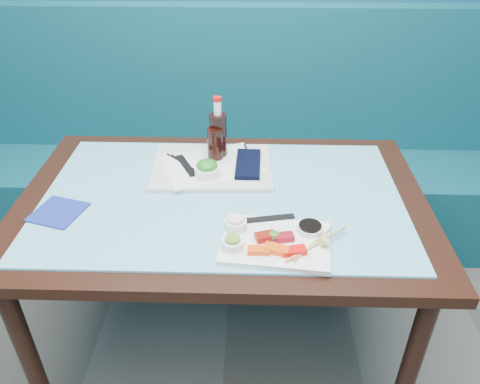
{
  "coord_description": "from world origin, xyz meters",
  "views": [
    {
      "loc": [
        0.1,
        0.12,
        1.65
      ],
      "look_at": [
        0.06,
        1.41,
        0.8
      ],
      "focal_mm": 35.0,
      "sensor_mm": 36.0,
      "label": 1
    }
  ],
  "objects_px": {
    "dining_table": "(223,217)",
    "blue_napkin": "(58,212)",
    "seaweed_bowl": "(207,171)",
    "sashimi_plate": "(275,243)",
    "cola_bottle_body": "(218,137)",
    "serving_tray": "(212,167)",
    "cola_glass": "(215,144)",
    "booth_bench": "(233,167)"
  },
  "relations": [
    {
      "from": "booth_bench",
      "to": "blue_napkin",
      "type": "bearing_deg",
      "value": -118.81
    },
    {
      "from": "booth_bench",
      "to": "seaweed_bowl",
      "type": "xyz_separation_m",
      "value": [
        -0.06,
        -0.74,
        0.42
      ]
    },
    {
      "from": "booth_bench",
      "to": "cola_bottle_body",
      "type": "xyz_separation_m",
      "value": [
        -0.03,
        -0.58,
        0.48
      ]
    },
    {
      "from": "dining_table",
      "to": "serving_tray",
      "type": "bearing_deg",
      "value": 105.25
    },
    {
      "from": "sashimi_plate",
      "to": "cola_glass",
      "type": "bearing_deg",
      "value": 119.64
    },
    {
      "from": "dining_table",
      "to": "seaweed_bowl",
      "type": "xyz_separation_m",
      "value": [
        -0.06,
        0.1,
        0.13
      ]
    },
    {
      "from": "blue_napkin",
      "to": "serving_tray",
      "type": "bearing_deg",
      "value": 31.53
    },
    {
      "from": "sashimi_plate",
      "to": "booth_bench",
      "type": "bearing_deg",
      "value": 105.17
    },
    {
      "from": "serving_tray",
      "to": "cola_glass",
      "type": "xyz_separation_m",
      "value": [
        0.01,
        0.05,
        0.07
      ]
    },
    {
      "from": "serving_tray",
      "to": "blue_napkin",
      "type": "relative_size",
      "value": 2.96
    },
    {
      "from": "blue_napkin",
      "to": "dining_table",
      "type": "bearing_deg",
      "value": 12.49
    },
    {
      "from": "sashimi_plate",
      "to": "cola_bottle_body",
      "type": "distance_m",
      "value": 0.56
    },
    {
      "from": "cola_glass",
      "to": "blue_napkin",
      "type": "height_order",
      "value": "cola_glass"
    },
    {
      "from": "blue_napkin",
      "to": "booth_bench",
      "type": "bearing_deg",
      "value": 61.19
    },
    {
      "from": "sashimi_plate",
      "to": "blue_napkin",
      "type": "height_order",
      "value": "sashimi_plate"
    },
    {
      "from": "serving_tray",
      "to": "sashimi_plate",
      "type": "bearing_deg",
      "value": -65.09
    },
    {
      "from": "dining_table",
      "to": "cola_bottle_body",
      "type": "height_order",
      "value": "cola_bottle_body"
    },
    {
      "from": "dining_table",
      "to": "sashimi_plate",
      "type": "relative_size",
      "value": 4.4
    },
    {
      "from": "dining_table",
      "to": "sashimi_plate",
      "type": "xyz_separation_m",
      "value": [
        0.17,
        -0.26,
        0.1
      ]
    },
    {
      "from": "dining_table",
      "to": "seaweed_bowl",
      "type": "relative_size",
      "value": 15.27
    },
    {
      "from": "booth_bench",
      "to": "sashimi_plate",
      "type": "distance_m",
      "value": 1.18
    },
    {
      "from": "cola_bottle_body",
      "to": "blue_napkin",
      "type": "xyz_separation_m",
      "value": [
        -0.5,
        -0.38,
        -0.09
      ]
    },
    {
      "from": "serving_tray",
      "to": "blue_napkin",
      "type": "distance_m",
      "value": 0.56
    },
    {
      "from": "cola_glass",
      "to": "blue_napkin",
      "type": "xyz_separation_m",
      "value": [
        -0.49,
        -0.35,
        -0.08
      ]
    },
    {
      "from": "seaweed_bowl",
      "to": "cola_glass",
      "type": "xyz_separation_m",
      "value": [
        0.02,
        0.13,
        0.04
      ]
    },
    {
      "from": "dining_table",
      "to": "blue_napkin",
      "type": "bearing_deg",
      "value": -167.51
    },
    {
      "from": "cola_bottle_body",
      "to": "blue_napkin",
      "type": "relative_size",
      "value": 1.24
    },
    {
      "from": "booth_bench",
      "to": "serving_tray",
      "type": "relative_size",
      "value": 6.82
    },
    {
      "from": "booth_bench",
      "to": "blue_napkin",
      "type": "relative_size",
      "value": 20.15
    },
    {
      "from": "booth_bench",
      "to": "serving_tray",
      "type": "xyz_separation_m",
      "value": [
        -0.05,
        -0.66,
        0.39
      ]
    },
    {
      "from": "cola_glass",
      "to": "blue_napkin",
      "type": "bearing_deg",
      "value": -144.48
    },
    {
      "from": "cola_glass",
      "to": "blue_napkin",
      "type": "distance_m",
      "value": 0.6
    },
    {
      "from": "serving_tray",
      "to": "cola_bottle_body",
      "type": "bearing_deg",
      "value": 73.87
    },
    {
      "from": "booth_bench",
      "to": "sashimi_plate",
      "type": "xyz_separation_m",
      "value": [
        0.17,
        -1.1,
        0.39
      ]
    },
    {
      "from": "booth_bench",
      "to": "seaweed_bowl",
      "type": "bearing_deg",
      "value": -94.5
    },
    {
      "from": "booth_bench",
      "to": "sashimi_plate",
      "type": "relative_size",
      "value": 9.43
    },
    {
      "from": "serving_tray",
      "to": "cola_bottle_body",
      "type": "xyz_separation_m",
      "value": [
        0.02,
        0.08,
        0.08
      ]
    },
    {
      "from": "sashimi_plate",
      "to": "seaweed_bowl",
      "type": "height_order",
      "value": "seaweed_bowl"
    },
    {
      "from": "cola_glass",
      "to": "cola_bottle_body",
      "type": "distance_m",
      "value": 0.03
    },
    {
      "from": "sashimi_plate",
      "to": "cola_glass",
      "type": "xyz_separation_m",
      "value": [
        -0.21,
        0.49,
        0.07
      ]
    },
    {
      "from": "seaweed_bowl",
      "to": "cola_glass",
      "type": "relative_size",
      "value": 0.74
    },
    {
      "from": "sashimi_plate",
      "to": "blue_napkin",
      "type": "xyz_separation_m",
      "value": [
        -0.7,
        0.14,
        -0.01
      ]
    }
  ]
}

